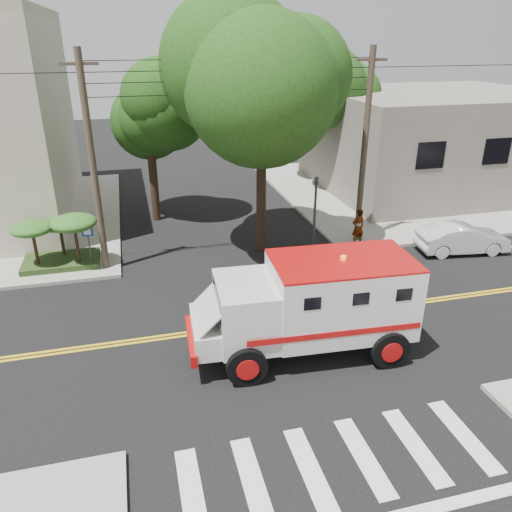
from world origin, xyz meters
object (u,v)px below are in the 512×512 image
object	(u,v)px
armored_truck	(313,302)
parked_sedan	(463,239)
pedestrian_a	(358,227)
pedestrian_b	(376,199)

from	to	relation	value
armored_truck	parked_sedan	distance (m)	11.28
armored_truck	pedestrian_a	size ratio (longest dim) A/B	3.96
armored_truck	pedestrian_a	world-z (taller)	armored_truck
parked_sedan	pedestrian_b	world-z (taller)	pedestrian_b
parked_sedan	pedestrian_a	xyz separation A→B (m)	(-4.53, 1.70, 0.36)
armored_truck	pedestrian_a	xyz separation A→B (m)	(5.10, 7.47, -0.76)
parked_sedan	pedestrian_b	xyz separation A→B (m)	(-1.56, 5.66, 0.30)
armored_truck	parked_sedan	size ratio (longest dim) A/B	1.70
pedestrian_a	parked_sedan	bearing A→B (deg)	150.22
pedestrian_a	pedestrian_b	xyz separation A→B (m)	(2.97, 3.96, -0.06)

